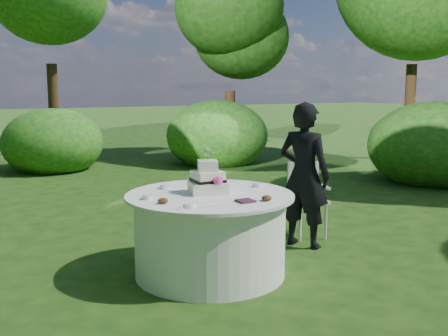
{
  "coord_description": "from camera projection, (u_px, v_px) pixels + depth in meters",
  "views": [
    {
      "loc": [
        -2.2,
        -4.2,
        1.75
      ],
      "look_at": [
        0.15,
        0.0,
        1.0
      ],
      "focal_mm": 42.0,
      "sensor_mm": 36.0,
      "label": 1
    }
  ],
  "objects": [
    {
      "name": "table",
      "position": [
        210.0,
        234.0,
        4.89
      ],
      "size": [
        1.56,
        1.56,
        0.77
      ],
      "color": "white",
      "rests_on": "ground"
    },
    {
      "name": "petal_cups",
      "position": [
        215.0,
        199.0,
        4.48
      ],
      "size": [
        0.92,
        0.43,
        0.05
      ],
      "color": "#562D16",
      "rests_on": "table"
    },
    {
      "name": "napkins",
      "position": [
        245.0,
        201.0,
        4.49
      ],
      "size": [
        0.14,
        0.14,
        0.02
      ],
      "primitive_type": "cube",
      "color": "#411B30",
      "rests_on": "table"
    },
    {
      "name": "cake",
      "position": [
        208.0,
        181.0,
        4.86
      ],
      "size": [
        0.41,
        0.41,
        0.43
      ],
      "color": "silver",
      "rests_on": "table"
    },
    {
      "name": "ground",
      "position": [
        210.0,
        273.0,
        4.95
      ],
      "size": [
        80.0,
        80.0,
        0.0
      ],
      "primitive_type": "plane",
      "color": "#13370F",
      "rests_on": "ground"
    },
    {
      "name": "votives",
      "position": [
        191.0,
        193.0,
        4.78
      ],
      "size": [
        1.25,
        0.95,
        0.04
      ],
      "color": "white",
      "rests_on": "table"
    },
    {
      "name": "guest",
      "position": [
        304.0,
        175.0,
        5.7
      ],
      "size": [
        0.6,
        0.69,
        1.59
      ],
      "primitive_type": "imported",
      "rotation": [
        0.0,
        0.0,
        2.04
      ],
      "color": "black",
      "rests_on": "ground"
    },
    {
      "name": "feather_plume",
      "position": [
        201.0,
        206.0,
        4.33
      ],
      "size": [
        0.48,
        0.07,
        0.01
      ],
      "primitive_type": "ellipsoid",
      "color": "white",
      "rests_on": "table"
    },
    {
      "name": "chair",
      "position": [
        306.0,
        193.0,
        6.15
      ],
      "size": [
        0.48,
        0.47,
        0.87
      ],
      "color": "white",
      "rests_on": "ground"
    }
  ]
}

